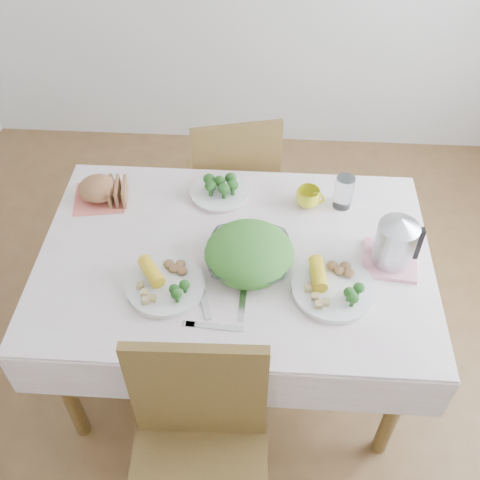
# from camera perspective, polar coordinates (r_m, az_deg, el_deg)

# --- Properties ---
(floor) EXTENTS (3.60, 3.60, 0.00)m
(floor) POSITION_cam_1_polar(r_m,az_deg,el_deg) (2.76, -0.45, -12.10)
(floor) COLOR brown
(floor) RESTS_ON ground
(dining_table) EXTENTS (1.40, 0.90, 0.75)m
(dining_table) POSITION_cam_1_polar(r_m,az_deg,el_deg) (2.45, -0.50, -7.52)
(dining_table) COLOR brown
(dining_table) RESTS_ON floor
(tablecloth) EXTENTS (1.50, 1.00, 0.01)m
(tablecloth) POSITION_cam_1_polar(r_m,az_deg,el_deg) (2.16, -0.56, -1.53)
(tablecloth) COLOR silver
(tablecloth) RESTS_ON dining_table
(chair_far) EXTENTS (0.52, 0.52, 0.95)m
(chair_far) POSITION_cam_1_polar(r_m,az_deg,el_deg) (2.91, -0.94, 5.86)
(chair_far) COLOR brown
(chair_far) RESTS_ON floor
(salad_bowl) EXTENTS (0.31, 0.31, 0.08)m
(salad_bowl) POSITION_cam_1_polar(r_m,az_deg,el_deg) (2.09, 0.94, -1.83)
(salad_bowl) COLOR white
(salad_bowl) RESTS_ON tablecloth
(dinner_plate_left) EXTENTS (0.35, 0.35, 0.02)m
(dinner_plate_left) POSITION_cam_1_polar(r_m,az_deg,el_deg) (2.05, -7.55, -4.65)
(dinner_plate_left) COLOR white
(dinner_plate_left) RESTS_ON tablecloth
(dinner_plate_right) EXTENTS (0.37, 0.37, 0.03)m
(dinner_plate_right) POSITION_cam_1_polar(r_m,az_deg,el_deg) (2.05, 9.44, -4.95)
(dinner_plate_right) COLOR white
(dinner_plate_right) RESTS_ON tablecloth
(broccoli_plate) EXTENTS (0.30, 0.30, 0.02)m
(broccoli_plate) POSITION_cam_1_polar(r_m,az_deg,el_deg) (2.39, -2.06, 4.86)
(broccoli_plate) COLOR beige
(broccoli_plate) RESTS_ON tablecloth
(napkin) EXTENTS (0.24, 0.24, 0.00)m
(napkin) POSITION_cam_1_polar(r_m,az_deg,el_deg) (2.45, -14.03, 4.21)
(napkin) COLOR #EA6C5A
(napkin) RESTS_ON tablecloth
(bread_loaf) EXTENTS (0.17, 0.16, 0.10)m
(bread_loaf) POSITION_cam_1_polar(r_m,az_deg,el_deg) (2.41, -14.26, 5.19)
(bread_loaf) COLOR #915F38
(bread_loaf) RESTS_ON napkin
(yellow_mug) EXTENTS (0.13, 0.13, 0.08)m
(yellow_mug) POSITION_cam_1_polar(r_m,az_deg,el_deg) (2.34, 6.93, 4.32)
(yellow_mug) COLOR yellow
(yellow_mug) RESTS_ON tablecloth
(glass_tumbler) EXTENTS (0.10, 0.10, 0.15)m
(glass_tumbler) POSITION_cam_1_polar(r_m,az_deg,el_deg) (2.34, 10.46, 4.67)
(glass_tumbler) COLOR white
(glass_tumbler) RESTS_ON tablecloth
(pink_tray) EXTENTS (0.22, 0.22, 0.02)m
(pink_tray) POSITION_cam_1_polar(r_m,az_deg,el_deg) (2.19, 15.00, -1.98)
(pink_tray) COLOR pink
(pink_tray) RESTS_ON tablecloth
(electric_kettle) EXTENTS (0.17, 0.17, 0.21)m
(electric_kettle) POSITION_cam_1_polar(r_m,az_deg,el_deg) (2.11, 15.57, 0.06)
(electric_kettle) COLOR #B2B5BA
(electric_kettle) RESTS_ON pink_tray
(fork_left) EXTENTS (0.08, 0.21, 0.00)m
(fork_left) POSITION_cam_1_polar(r_m,az_deg,el_deg) (2.02, -3.74, -5.75)
(fork_left) COLOR silver
(fork_left) RESTS_ON tablecloth
(fork_right) EXTENTS (0.03, 0.19, 0.00)m
(fork_right) POSITION_cam_1_polar(r_m,az_deg,el_deg) (2.01, 0.28, -6.06)
(fork_right) COLOR silver
(fork_right) RESTS_ON tablecloth
(knife) EXTENTS (0.20, 0.03, 0.00)m
(knife) POSITION_cam_1_polar(r_m,az_deg,el_deg) (1.94, -2.60, -8.76)
(knife) COLOR silver
(knife) RESTS_ON tablecloth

